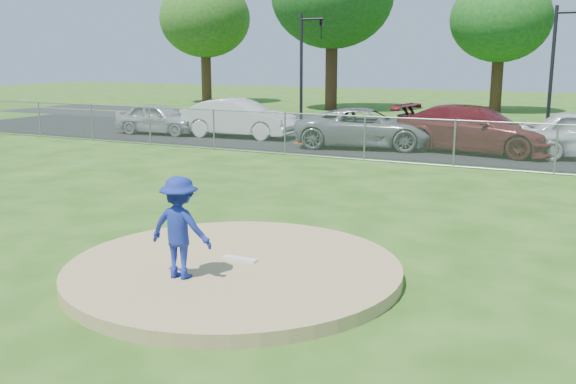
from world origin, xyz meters
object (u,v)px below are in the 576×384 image
object	(u,v)px
pitcher	(180,227)
parked_car_gray	(366,128)
traffic_signal_left	(305,58)
parked_car_white	(239,118)
parked_car_silver	(159,119)
tree_far_left	(205,7)
traffic_cone	(300,136)
parked_car_darkred	(475,129)
tree_center	(502,6)

from	to	relation	value
pitcher	parked_car_gray	bearing A→B (deg)	-83.64
traffic_signal_left	parked_car_white	distance (m)	6.81
parked_car_silver	parked_car_gray	xyz separation A→B (m)	(9.92, -0.09, 0.06)
tree_far_left	traffic_cone	size ratio (longest dim) A/B	18.03
parked_car_gray	traffic_signal_left	bearing A→B (deg)	26.80
traffic_cone	parked_car_gray	bearing A→B (deg)	1.76
parked_car_silver	parked_car_gray	world-z (taller)	parked_car_gray
parked_car_silver	parked_car_white	size ratio (longest dim) A/B	0.81
traffic_signal_left	pitcher	distance (m)	24.49
pitcher	parked_car_white	xyz separation A→B (m)	(-8.67, 16.57, -0.14)
parked_car_silver	parked_car_gray	bearing A→B (deg)	-93.79
tree_far_left	parked_car_white	xyz separation A→B (m)	(12.95, -17.32, -6.22)
tree_far_left	parked_car_darkred	size ratio (longest dim) A/B	1.82
parked_car_white	parked_car_darkred	xyz separation A→B (m)	(10.07, -0.17, 0.03)
tree_far_left	pitcher	xyz separation A→B (m)	(21.62, -33.89, -6.09)
parked_car_silver	parked_car_gray	size ratio (longest dim) A/B	0.75
traffic_signal_left	parked_car_darkred	size ratio (longest dim) A/B	0.95
parked_car_silver	parked_car_darkred	xyz separation A→B (m)	(13.93, 0.39, 0.16)
traffic_signal_left	pitcher	world-z (taller)	traffic_signal_left
tree_far_left	parked_car_silver	size ratio (longest dim) A/B	2.63
tree_center	parked_car_white	size ratio (longest dim) A/B	1.96
pitcher	parked_car_darkred	xyz separation A→B (m)	(1.40, 16.41, -0.11)
tree_center	traffic_cone	world-z (taller)	tree_center
parked_car_gray	parked_car_darkred	world-z (taller)	parked_car_darkred
tree_center	pitcher	distance (m)	35.33
parked_car_darkred	tree_far_left	bearing A→B (deg)	61.22
parked_car_gray	parked_car_darkred	size ratio (longest dim) A/B	0.91
pitcher	traffic_cone	bearing A→B (deg)	-74.11
traffic_signal_left	parked_car_white	size ratio (longest dim) A/B	1.12
traffic_cone	tree_center	bearing A→B (deg)	75.87
parked_car_white	parked_car_gray	xyz separation A→B (m)	(6.05, -0.64, -0.08)
tree_center	traffic_signal_left	xyz separation A→B (m)	(-7.76, -12.00, -3.11)
parked_car_white	traffic_signal_left	bearing A→B (deg)	-5.87
traffic_cone	parked_car_white	distance (m)	3.38
tree_center	parked_car_gray	xyz separation A→B (m)	(-2.00, -18.96, -5.71)
tree_center	parked_car_silver	size ratio (longest dim) A/B	2.41
tree_far_left	parked_car_darkred	distance (m)	29.56
parked_car_gray	parked_car_darkred	bearing A→B (deg)	-96.05
pitcher	parked_car_gray	distance (m)	16.14
parked_car_white	pitcher	bearing A→B (deg)	-155.64
tree_center	traffic_signal_left	bearing A→B (deg)	-122.90
traffic_cone	parked_car_darkred	xyz separation A→B (m)	(6.81, 0.56, 0.56)
traffic_cone	parked_car_silver	bearing A→B (deg)	178.62
parked_car_silver	tree_center	bearing A→B (deg)	-35.55
traffic_signal_left	traffic_cone	xyz separation A→B (m)	(2.97, -7.05, -3.05)
parked_car_gray	parked_car_silver	bearing A→B (deg)	76.67
tree_far_left	traffic_cone	xyz separation A→B (m)	(16.21, -18.05, -6.75)
parked_car_white	parked_car_darkred	bearing A→B (deg)	-94.20
traffic_signal_left	tree_center	bearing A→B (deg)	57.10
tree_center	pitcher	xyz separation A→B (m)	(0.62, -34.89, -5.50)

